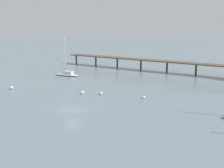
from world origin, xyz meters
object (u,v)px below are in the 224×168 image
Objects in this scene: pier at (186,61)px; mooring_buoy_near at (144,97)px; mooring_buoy_inner at (82,93)px; sailboat_white at (67,73)px; mooring_buoy_far at (101,93)px; mooring_buoy_mid at (12,88)px.

mooring_buoy_near is at bearing -92.77° from pier.
pier is 88.36× the size of mooring_buoy_inner.
sailboat_white is 21.90m from mooring_buoy_inner.
sailboat_white is 16.94× the size of mooring_buoy_far.
pier reaches higher than mooring_buoy_inner.
mooring_buoy_near is (-1.46, -30.18, -3.48)m from pier.
mooring_buoy_far is at bearing 10.84° from mooring_buoy_mid.
sailboat_white is at bearing 139.82° from mooring_buoy_far.
mooring_buoy_near is at bearing 4.31° from mooring_buoy_far.
pier reaches higher than mooring_buoy_near.
pier is 109.19× the size of mooring_buoy_near.
mooring_buoy_far is at bearing -175.69° from mooring_buoy_near.
mooring_buoy_near is 28.56m from mooring_buoy_mid.
sailboat_white is 30.43m from mooring_buoy_near.
mooring_buoy_inner reaches higher than mooring_buoy_near.
mooring_buoy_mid is at bearing -130.65° from pier.
pier is at bearing 66.87° from mooring_buoy_inner.
mooring_buoy_near is at bearing -28.62° from sailboat_white.
mooring_buoy_far is (-10.14, -30.83, -3.44)m from pier.
pier is at bearing 71.79° from mooring_buoy_far.
pier is 34.98m from mooring_buoy_inner.
mooring_buoy_inner is (14.50, -16.42, -0.31)m from sailboat_white.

